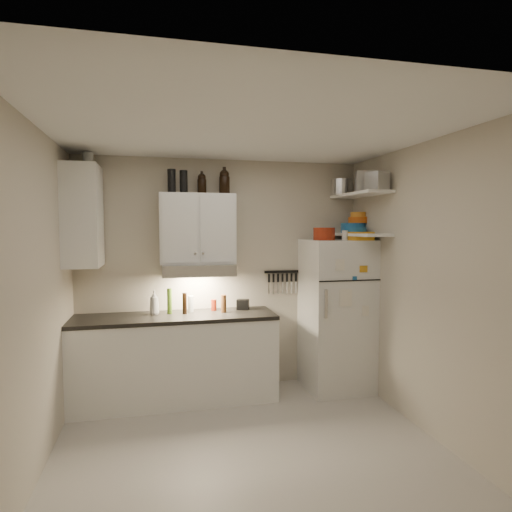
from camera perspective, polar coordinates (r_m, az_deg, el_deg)
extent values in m
cube|color=#BAB4AC|center=(3.86, -0.62, -24.80)|extent=(3.20, 3.00, 0.02)
cube|color=white|center=(3.47, -0.65, 16.64)|extent=(3.20, 3.00, 0.02)
cube|color=beige|center=(4.90, -4.48, -2.50)|extent=(3.20, 0.02, 2.60)
cube|color=beige|center=(3.46, -27.76, -5.58)|extent=(0.02, 3.00, 2.60)
cube|color=beige|center=(4.09, 22.01, -4.03)|extent=(0.02, 3.00, 2.60)
cube|color=white|center=(4.72, -10.63, -13.47)|extent=(2.10, 0.60, 0.88)
cube|color=black|center=(4.61, -10.70, -8.00)|extent=(2.10, 0.62, 0.04)
cube|color=white|center=(4.66, -7.84, 3.62)|extent=(0.80, 0.33, 0.75)
cube|color=white|center=(4.56, -22.09, 4.94)|extent=(0.33, 0.55, 1.00)
cube|color=silver|center=(4.62, -7.72, -1.79)|extent=(0.76, 0.46, 0.12)
cube|color=white|center=(4.99, 10.66, -7.67)|extent=(0.70, 0.68, 1.70)
cube|color=white|center=(4.87, 13.68, 7.97)|extent=(0.30, 0.95, 0.03)
cube|color=white|center=(4.85, 13.60, 2.79)|extent=(0.30, 0.95, 0.03)
cube|color=black|center=(5.03, 3.47, -2.10)|extent=(0.42, 0.02, 0.03)
cylinder|color=maroon|center=(4.76, 9.07, 2.94)|extent=(0.26, 0.26, 0.14)
cube|color=orange|center=(4.78, 13.61, 2.60)|extent=(0.22, 0.27, 0.09)
cylinder|color=silver|center=(4.77, 11.76, 2.72)|extent=(0.08, 0.08, 0.11)
cylinder|color=silver|center=(5.12, 11.34, 8.97)|extent=(0.33, 0.33, 0.18)
cube|color=#AAAAAD|center=(4.82, 14.48, 9.53)|extent=(0.28, 0.27, 0.23)
cube|color=#AAAAAD|center=(4.53, 15.85, 9.57)|extent=(0.23, 0.23, 0.18)
cylinder|color=#1C609E|center=(5.09, 12.83, 3.66)|extent=(0.29, 0.29, 0.11)
cylinder|color=#CE5513|center=(5.08, 13.47, 4.68)|extent=(0.23, 0.23, 0.07)
cylinder|color=orange|center=(5.08, 13.48, 5.39)|extent=(0.18, 0.18, 0.06)
cylinder|color=#1C609E|center=(4.89, 13.01, 3.36)|extent=(0.28, 0.28, 0.07)
cylinder|color=black|center=(4.64, -9.63, 9.72)|extent=(0.10, 0.10, 0.24)
cylinder|color=black|center=(4.63, -11.19, 9.77)|extent=(0.11, 0.11, 0.25)
cylinder|color=silver|center=(4.69, -21.48, 11.91)|extent=(0.10, 0.10, 0.14)
imported|color=white|center=(4.66, -13.41, -5.85)|extent=(0.12, 0.12, 0.29)
cylinder|color=brown|center=(4.67, -4.34, -6.35)|extent=(0.08, 0.08, 0.19)
cylinder|color=#446B1A|center=(4.66, -11.46, -5.92)|extent=(0.06, 0.06, 0.27)
cylinder|color=black|center=(4.63, -9.50, -6.24)|extent=(0.05, 0.05, 0.23)
cylinder|color=silver|center=(4.72, -8.68, -6.35)|extent=(0.07, 0.07, 0.18)
cylinder|color=maroon|center=(4.78, -5.65, -6.51)|extent=(0.07, 0.07, 0.12)
cube|color=black|center=(4.82, -1.76, -6.48)|extent=(0.16, 0.13, 0.11)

